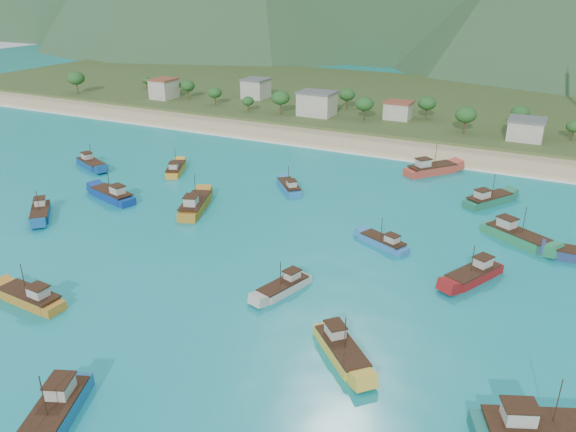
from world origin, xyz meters
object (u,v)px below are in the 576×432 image
at_px(boat_11, 540,430).
at_px(boat_16, 53,417).
at_px(boat_20, 195,206).
at_px(boat_23, 488,200).
at_px(boat_0, 384,243).
at_px(boat_3, 41,213).
at_px(boat_14, 289,188).
at_px(boat_24, 176,170).
at_px(boat_1, 474,275).
at_px(boat_13, 91,164).
at_px(boat_15, 341,351).
at_px(boat_8, 431,170).
at_px(boat_12, 31,298).
at_px(boat_19, 516,237).
at_px(boat_9, 113,196).
at_px(boat_21, 284,288).

relative_size(boat_11, boat_16, 1.06).
bearing_deg(boat_20, boat_23, 9.57).
xyz_separation_m(boat_0, boat_23, (12.84, 27.93, 0.24)).
bearing_deg(boat_23, boat_3, -116.99).
bearing_deg(boat_23, boat_0, -82.30).
bearing_deg(boat_14, boat_24, 140.26).
xyz_separation_m(boat_14, boat_23, (39.17, 10.68, 0.18)).
relative_size(boat_1, boat_20, 0.85).
relative_size(boat_13, boat_24, 1.07).
height_order(boat_15, boat_16, boat_16).
xyz_separation_m(boat_13, boat_14, (49.54, 6.93, -0.12)).
height_order(boat_8, boat_24, boat_8).
distance_m(boat_3, boat_12, 33.02).
bearing_deg(boat_24, boat_16, -87.82).
relative_size(boat_15, boat_23, 0.86).
bearing_deg(boat_12, boat_19, -44.74).
bearing_deg(boat_23, boat_12, -94.89).
relative_size(boat_1, boat_15, 1.13).
distance_m(boat_0, boat_12, 54.87).
xyz_separation_m(boat_8, boat_9, (-54.20, -45.53, -0.12)).
height_order(boat_14, boat_24, boat_24).
bearing_deg(boat_20, boat_1, -24.54).
bearing_deg(boat_21, boat_8, -78.87).
bearing_deg(boat_20, boat_9, 168.42).
height_order(boat_9, boat_19, boat_19).
xyz_separation_m(boat_8, boat_14, (-24.34, -24.56, -0.35)).
xyz_separation_m(boat_13, boat_23, (88.71, 17.61, 0.06)).
xyz_separation_m(boat_11, boat_20, (-64.58, 33.64, -0.03)).
bearing_deg(boat_13, boat_0, 105.06).
distance_m(boat_15, boat_21, 16.59).
bearing_deg(boat_0, boat_14, 80.92).
bearing_deg(boat_3, boat_9, -160.50).
bearing_deg(boat_8, boat_19, -14.59).
relative_size(boat_13, boat_16, 0.88).
xyz_separation_m(boat_1, boat_24, (-70.85, 21.25, -0.07)).
distance_m(boat_0, boat_3, 64.43).
bearing_deg(boat_21, boat_15, 158.15).
bearing_deg(boat_8, boat_14, -95.34).
distance_m(boat_1, boat_9, 71.72).
height_order(boat_0, boat_3, boat_3).
bearing_deg(boat_3, boat_1, 143.25).
relative_size(boat_12, boat_20, 0.84).
xyz_separation_m(boat_1, boat_11, (11.26, -29.53, 0.23)).
bearing_deg(boat_0, boat_8, 26.87).
distance_m(boat_0, boat_14, 31.48).
relative_size(boat_12, boat_24, 1.06).
xyz_separation_m(boat_1, boat_15, (-10.95, -26.03, -0.02)).
xyz_separation_m(boat_3, boat_23, (75.10, 44.48, 0.11)).
height_order(boat_1, boat_16, boat_16).
height_order(boat_14, boat_19, boat_19).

